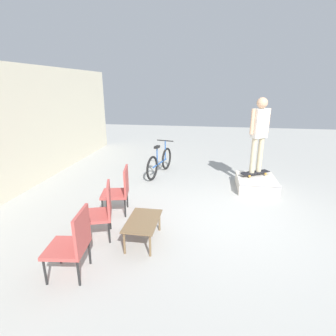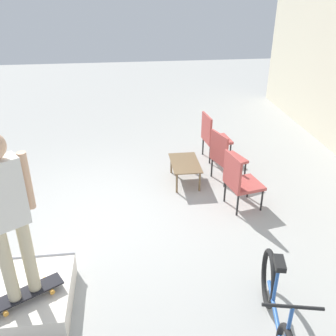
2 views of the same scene
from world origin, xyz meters
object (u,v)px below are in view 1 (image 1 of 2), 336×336
(patio_chair_left, at_px, (73,241))
(bicycle, at_px, (160,162))
(person_skater, at_px, (259,129))
(patio_chair_center, at_px, (101,209))
(skate_ramp_box, at_px, (256,183))
(patio_chair_right, at_px, (120,189))
(skateboard_on_ramp, at_px, (255,172))
(coffee_table, at_px, (143,223))

(patio_chair_left, height_order, bicycle, patio_chair_left)
(patio_chair_left, relative_size, bicycle, 0.56)
(person_skater, xyz_separation_m, patio_chair_center, (-2.86, 2.93, -0.97))
(bicycle, bearing_deg, patio_chair_left, -172.06)
(skate_ramp_box, bearing_deg, patio_chair_right, 120.75)
(skate_ramp_box, bearing_deg, skateboard_on_ramp, 7.51)
(person_skater, distance_m, coffee_table, 3.82)
(patio_chair_left, bearing_deg, patio_chair_center, 173.28)
(skate_ramp_box, xyz_separation_m, patio_chair_left, (-3.64, 2.95, 0.37))
(patio_chair_right, bearing_deg, coffee_table, 25.11)
(coffee_table, distance_m, patio_chair_center, 0.75)
(skateboard_on_ramp, distance_m, patio_chair_left, 4.81)
(coffee_table, distance_m, patio_chair_left, 1.18)
(patio_chair_right, relative_size, bicycle, 0.56)
(coffee_table, bearing_deg, bicycle, 6.18)
(skate_ramp_box, relative_size, bicycle, 0.64)
(skateboard_on_ramp, relative_size, patio_chair_center, 0.82)
(patio_chair_left, relative_size, patio_chair_center, 1.00)
(patio_chair_right, bearing_deg, patio_chair_left, -11.91)
(person_skater, height_order, patio_chair_right, person_skater)
(skateboard_on_ramp, xyz_separation_m, person_skater, (0.00, 0.00, 1.12))
(skate_ramp_box, distance_m, skateboard_on_ramp, 0.29)
(coffee_table, relative_size, patio_chair_left, 0.89)
(patio_chair_left, relative_size, patio_chair_right, 1.00)
(skate_ramp_box, height_order, patio_chair_left, patio_chair_left)
(skate_ramp_box, xyz_separation_m, skateboard_on_ramp, (0.18, 0.02, 0.23))
(person_skater, bearing_deg, coffee_table, -160.71)
(skate_ramp_box, xyz_separation_m, patio_chair_right, (-1.76, 2.96, 0.37))
(patio_chair_center, distance_m, patio_chair_right, 0.92)
(skate_ramp_box, bearing_deg, coffee_table, 140.56)
(coffee_table, xyz_separation_m, bicycle, (3.47, 0.38, 0.01))
(skateboard_on_ramp, distance_m, person_skater, 1.12)
(coffee_table, distance_m, bicycle, 3.49)
(coffee_table, bearing_deg, patio_chair_left, 142.02)
(patio_chair_right, bearing_deg, skateboard_on_ramp, 111.52)
(patio_chair_left, xyz_separation_m, bicycle, (4.39, -0.34, -0.16))
(skate_ramp_box, distance_m, patio_chair_left, 4.70)
(skateboard_on_ramp, distance_m, coffee_table, 3.64)
(bicycle, bearing_deg, patio_chair_center, -173.39)
(person_skater, height_order, bicycle, person_skater)
(patio_chair_left, xyz_separation_m, patio_chair_center, (0.96, 0.00, 0.00))
(person_skater, bearing_deg, patio_chair_center, -169.08)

